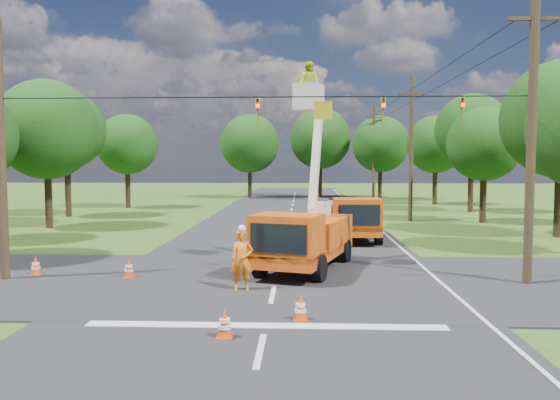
{
  "coord_description": "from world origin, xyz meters",
  "views": [
    {
      "loc": [
        0.9,
        -16.49,
        4.12
      ],
      "look_at": [
        0.02,
        5.24,
        2.6
      ],
      "focal_mm": 35.0,
      "sensor_mm": 36.0,
      "label": 1
    }
  ],
  "objects_px": {
    "traffic_cone_4": "(129,268)",
    "traffic_cone_7": "(365,223)",
    "pole_left": "(1,151)",
    "ground_worker": "(242,260)",
    "tree_left_d": "(47,130)",
    "tree_left_e": "(66,130)",
    "traffic_cone_1": "(300,308)",
    "tree_right_c": "(484,144)",
    "distant_car": "(338,206)",
    "tree_far_b": "(320,139)",
    "pole_right_far": "(374,153)",
    "tree_right_e": "(436,144)",
    "traffic_cone_3": "(338,236)",
    "tree_far_a": "(250,144)",
    "traffic_cone_2": "(298,243)",
    "tree_far_c": "(381,144)",
    "pole_right_near": "(532,132)",
    "second_truck": "(353,217)",
    "pole_right_mid": "(411,148)",
    "traffic_cone_0": "(225,324)",
    "traffic_cone_5": "(36,266)",
    "tree_left_f": "(127,144)",
    "bucket_truck": "(304,227)"
  },
  "relations": [
    {
      "from": "traffic_cone_2",
      "to": "pole_left",
      "type": "relative_size",
      "value": 0.08
    },
    {
      "from": "traffic_cone_4",
      "to": "pole_left",
      "type": "distance_m",
      "value": 5.96
    },
    {
      "from": "distant_car",
      "to": "pole_right_far",
      "type": "height_order",
      "value": "pole_right_far"
    },
    {
      "from": "pole_right_far",
      "to": "tree_far_b",
      "type": "distance_m",
      "value": 7.63
    },
    {
      "from": "bucket_truck",
      "to": "traffic_cone_5",
      "type": "relative_size",
      "value": 11.15
    },
    {
      "from": "tree_left_f",
      "to": "tree_right_e",
      "type": "bearing_deg",
      "value": 9.92
    },
    {
      "from": "tree_left_e",
      "to": "tree_right_c",
      "type": "distance_m",
      "value": 30.17
    },
    {
      "from": "traffic_cone_4",
      "to": "pole_right_mid",
      "type": "bearing_deg",
      "value": 55.06
    },
    {
      "from": "traffic_cone_5",
      "to": "pole_right_mid",
      "type": "distance_m",
      "value": 26.35
    },
    {
      "from": "traffic_cone_4",
      "to": "traffic_cone_7",
      "type": "xyz_separation_m",
      "value": [
        9.99,
        14.61,
        0.0
      ]
    },
    {
      "from": "pole_right_near",
      "to": "traffic_cone_2",
      "type": "bearing_deg",
      "value": 139.78
    },
    {
      "from": "distant_car",
      "to": "traffic_cone_3",
      "type": "xyz_separation_m",
      "value": [
        -1.01,
        -15.18,
        -0.31
      ]
    },
    {
      "from": "traffic_cone_7",
      "to": "tree_right_e",
      "type": "xyz_separation_m",
      "value": [
        9.04,
        20.03,
        5.45
      ]
    },
    {
      "from": "ground_worker",
      "to": "tree_right_e",
      "type": "height_order",
      "value": "tree_right_e"
    },
    {
      "from": "distant_car",
      "to": "tree_far_b",
      "type": "xyz_separation_m",
      "value": [
        -0.75,
        20.84,
        6.14
      ]
    },
    {
      "from": "pole_right_far",
      "to": "tree_right_e",
      "type": "relative_size",
      "value": 1.16
    },
    {
      "from": "tree_left_d",
      "to": "tree_left_e",
      "type": "xyz_separation_m",
      "value": [
        -1.8,
        7.0,
        0.37
      ]
    },
    {
      "from": "traffic_cone_7",
      "to": "tree_far_c",
      "type": "distance_m",
      "value": 28.03
    },
    {
      "from": "traffic_cone_2",
      "to": "traffic_cone_3",
      "type": "bearing_deg",
      "value": 50.09
    },
    {
      "from": "traffic_cone_0",
      "to": "traffic_cone_5",
      "type": "xyz_separation_m",
      "value": [
        -7.84,
        6.74,
        0.0
      ]
    },
    {
      "from": "pole_right_near",
      "to": "bucket_truck",
      "type": "bearing_deg",
      "value": 164.78
    },
    {
      "from": "traffic_cone_1",
      "to": "tree_right_c",
      "type": "distance_m",
      "value": 27.11
    },
    {
      "from": "second_truck",
      "to": "tree_right_e",
      "type": "distance_m",
      "value": 27.17
    },
    {
      "from": "traffic_cone_7",
      "to": "tree_right_e",
      "type": "bearing_deg",
      "value": 65.72
    },
    {
      "from": "distant_car",
      "to": "traffic_cone_4",
      "type": "bearing_deg",
      "value": -128.44
    },
    {
      "from": "distant_car",
      "to": "second_truck",
      "type": "bearing_deg",
      "value": -108.42
    },
    {
      "from": "traffic_cone_1",
      "to": "tree_left_e",
      "type": "distance_m",
      "value": 32.54
    },
    {
      "from": "pole_right_far",
      "to": "tree_left_f",
      "type": "height_order",
      "value": "pole_right_far"
    },
    {
      "from": "tree_right_c",
      "to": "pole_right_far",
      "type": "bearing_deg",
      "value": 102.62
    },
    {
      "from": "traffic_cone_7",
      "to": "pole_right_mid",
      "type": "relative_size",
      "value": 0.07
    },
    {
      "from": "distant_car",
      "to": "tree_right_c",
      "type": "bearing_deg",
      "value": -46.44
    },
    {
      "from": "pole_right_far",
      "to": "traffic_cone_3",
      "type": "bearing_deg",
      "value": -100.52
    },
    {
      "from": "tree_far_a",
      "to": "traffic_cone_2",
      "type": "bearing_deg",
      "value": -81.07
    },
    {
      "from": "pole_right_near",
      "to": "second_truck",
      "type": "bearing_deg",
      "value": 115.6
    },
    {
      "from": "tree_far_b",
      "to": "tree_far_c",
      "type": "height_order",
      "value": "tree_far_b"
    },
    {
      "from": "tree_far_b",
      "to": "distant_car",
      "type": "bearing_deg",
      "value": -87.93
    },
    {
      "from": "traffic_cone_7",
      "to": "tree_right_c",
      "type": "xyz_separation_m",
      "value": [
        8.44,
        4.03,
        4.95
      ]
    },
    {
      "from": "pole_right_mid",
      "to": "tree_right_e",
      "type": "bearing_deg",
      "value": 70.54
    },
    {
      "from": "traffic_cone_0",
      "to": "tree_right_c",
      "type": "xyz_separation_m",
      "value": [
        14.1,
        25.1,
        4.95
      ]
    },
    {
      "from": "tree_left_d",
      "to": "pole_right_mid",
      "type": "bearing_deg",
      "value": 12.01
    },
    {
      "from": "bucket_truck",
      "to": "pole_right_mid",
      "type": "height_order",
      "value": "pole_right_mid"
    },
    {
      "from": "tree_right_e",
      "to": "tree_far_a",
      "type": "distance_m",
      "value": 20.43
    },
    {
      "from": "traffic_cone_2",
      "to": "tree_left_e",
      "type": "bearing_deg",
      "value": 138.65
    },
    {
      "from": "pole_right_far",
      "to": "pole_right_near",
      "type": "bearing_deg",
      "value": -90.0
    },
    {
      "from": "traffic_cone_3",
      "to": "tree_far_c",
      "type": "height_order",
      "value": "tree_far_c"
    },
    {
      "from": "distant_car",
      "to": "tree_far_b",
      "type": "relative_size",
      "value": 0.38
    },
    {
      "from": "tree_right_c",
      "to": "tree_right_e",
      "type": "bearing_deg",
      "value": 87.85
    },
    {
      "from": "pole_left",
      "to": "ground_worker",
      "type": "bearing_deg",
      "value": -9.03
    },
    {
      "from": "pole_right_mid",
      "to": "tree_far_b",
      "type": "height_order",
      "value": "tree_far_b"
    },
    {
      "from": "traffic_cone_7",
      "to": "pole_left",
      "type": "bearing_deg",
      "value": -133.62
    }
  ]
}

